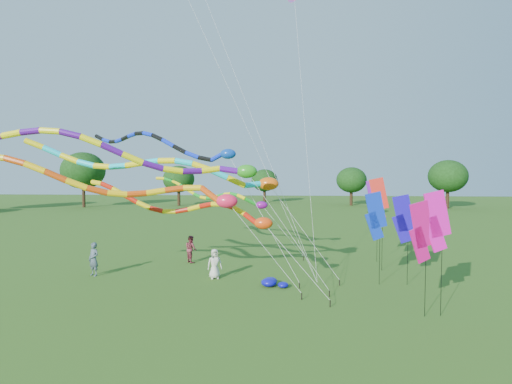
# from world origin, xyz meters

# --- Properties ---
(ground) EXTENTS (160.00, 160.00, 0.00)m
(ground) POSITION_xyz_m (0.00, 0.00, 0.00)
(ground) COLOR #2F5B18
(ground) RESTS_ON ground
(tree_ring) EXTENTS (117.51, 116.43, 9.33)m
(tree_ring) POSITION_xyz_m (2.95, 2.61, 5.30)
(tree_ring) COLOR #382314
(tree_ring) RESTS_ON ground
(tube_kite_red) EXTENTS (11.51, 2.79, 5.83)m
(tube_kite_red) POSITION_xyz_m (-3.13, 2.88, 4.00)
(tube_kite_red) COLOR black
(tube_kite_red) RESTS_ON ground
(tube_kite_orange) EXTENTS (14.87, 2.10, 7.14)m
(tube_kite_orange) POSITION_xyz_m (-5.95, 1.36, 5.16)
(tube_kite_orange) COLOR black
(tube_kite_orange) RESTS_ON ground
(tube_kite_purple) EXTENTS (15.33, 2.61, 8.21)m
(tube_kite_purple) POSITION_xyz_m (-5.13, 1.18, 6.42)
(tube_kite_purple) COLOR black
(tube_kite_purple) RESTS_ON ground
(tube_kite_blue) EXTENTS (13.06, 6.63, 8.70)m
(tube_kite_blue) POSITION_xyz_m (-5.76, 7.19, 7.23)
(tube_kite_blue) COLOR black
(tube_kite_blue) RESTS_ON ground
(tube_kite_cyan) EXTENTS (15.41, 1.41, 7.92)m
(tube_kite_cyan) POSITION_xyz_m (-4.31, 3.77, 5.84)
(tube_kite_cyan) COLOR black
(tube_kite_cyan) RESTS_ON ground
(tube_kite_green) EXTENTS (10.87, 4.70, 5.85)m
(tube_kite_green) POSITION_xyz_m (-3.62, 12.92, 4.02)
(tube_kite_green) COLOR black
(tube_kite_green) RESTS_ON ground
(banner_pole_violet) EXTENTS (1.15, 0.34, 5.29)m
(banner_pole_violet) POSITION_xyz_m (6.49, 10.36, 4.02)
(banner_pole_violet) COLOR black
(banner_pole_violet) RESTS_ON ground
(banner_pole_magenta_a) EXTENTS (1.11, 0.51, 4.67)m
(banner_pole_magenta_a) POSITION_xyz_m (6.28, 0.17, 3.41)
(banner_pole_magenta_a) COLOR black
(banner_pole_magenta_a) RESTS_ON ground
(banner_pole_red) EXTENTS (1.15, 0.32, 5.44)m
(banner_pole_red) POSITION_xyz_m (6.29, 8.13, 4.17)
(banner_pole_red) COLOR black
(banner_pole_red) RESTS_ON ground
(banner_pole_blue_b) EXTENTS (1.16, 0.28, 4.63)m
(banner_pole_blue_b) POSITION_xyz_m (6.88, 5.02, 3.37)
(banner_pole_blue_b) COLOR black
(banner_pole_blue_b) RESTS_ON ground
(banner_pole_magenta_b) EXTENTS (1.16, 0.22, 5.07)m
(banner_pole_magenta_b) POSITION_xyz_m (6.92, 0.34, 3.81)
(banner_pole_magenta_b) COLOR black
(banner_pole_magenta_b) RESTS_ON ground
(banner_pole_blue_a) EXTENTS (1.16, 0.24, 4.78)m
(banner_pole_blue_a) POSITION_xyz_m (5.47, 4.92, 3.51)
(banner_pole_blue_a) COLOR black
(banner_pole_blue_a) RESTS_ON ground
(blue_nylon_heap) EXTENTS (1.38, 1.36, 0.38)m
(blue_nylon_heap) POSITION_xyz_m (0.63, 4.19, 0.18)
(blue_nylon_heap) COLOR #0C0DA7
(blue_nylon_heap) RESTS_ON ground
(person_a) EXTENTS (0.91, 0.74, 1.60)m
(person_a) POSITION_xyz_m (-2.88, 5.55, 0.80)
(person_a) COLOR beige
(person_a) RESTS_ON ground
(person_b) EXTENTS (0.80, 0.70, 1.85)m
(person_b) POSITION_xyz_m (-9.65, 5.66, 0.93)
(person_b) COLOR #455461
(person_b) RESTS_ON ground
(person_c) EXTENTS (1.02, 1.05, 1.70)m
(person_c) POSITION_xyz_m (-5.05, 9.45, 0.85)
(person_c) COLOR maroon
(person_c) RESTS_ON ground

